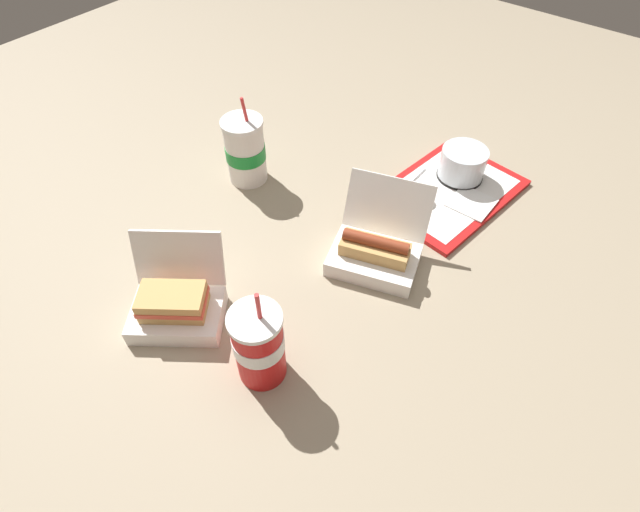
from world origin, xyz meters
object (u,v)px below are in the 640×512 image
object	(u,v)px
soda_cup_center	(245,151)
cake_container	(462,164)
plastic_fork	(414,178)
soda_cup_corner	(259,345)
ketchup_cup	(423,197)
clamshell_hotdog_front	(376,250)
food_tray	(448,192)
clamshell_sandwich_back	(176,305)

from	to	relation	value
soda_cup_center	cake_container	bearing A→B (deg)	-52.86
cake_container	plastic_fork	bearing A→B (deg)	133.88
cake_container	soda_cup_corner	bearing A→B (deg)	178.03
ketchup_cup	clamshell_hotdog_front	distance (m)	0.23
cake_container	ketchup_cup	xyz separation A→B (m)	(-0.14, 0.03, -0.03)
plastic_fork	clamshell_hotdog_front	world-z (taller)	clamshell_hotdog_front
plastic_fork	soda_cup_center	bearing A→B (deg)	125.15
food_tray	plastic_fork	xyz separation A→B (m)	(-0.02, 0.09, 0.01)
plastic_fork	soda_cup_center	distance (m)	0.44
cake_container	plastic_fork	size ratio (longest dim) A/B	1.08
cake_container	plastic_fork	world-z (taller)	cake_container
food_tray	soda_cup_center	world-z (taller)	soda_cup_center
soda_cup_corner	soda_cup_center	xyz separation A→B (m)	(0.40, 0.42, -0.00)
ketchup_cup	soda_cup_center	world-z (taller)	soda_cup_center
soda_cup_corner	cake_container	bearing A→B (deg)	-1.97
ketchup_cup	plastic_fork	size ratio (longest dim) A/B	0.36
cake_container	soda_cup_corner	size ratio (longest dim) A/B	0.51
cake_container	clamshell_sandwich_back	bearing A→B (deg)	162.16
soda_cup_center	clamshell_sandwich_back	bearing A→B (deg)	-153.97
clamshell_hotdog_front	clamshell_sandwich_back	world-z (taller)	same
food_tray	soda_cup_center	distance (m)	0.53
clamshell_sandwich_back	soda_cup_corner	bearing A→B (deg)	-85.79
clamshell_hotdog_front	clamshell_sandwich_back	xyz separation A→B (m)	(-0.37, 0.23, 0.00)
soda_cup_center	food_tray	bearing A→B (deg)	-58.79
soda_cup_corner	ketchup_cup	bearing A→B (deg)	0.17
food_tray	clamshell_sandwich_back	world-z (taller)	clamshell_sandwich_back
plastic_fork	soda_cup_center	size ratio (longest dim) A/B	0.47
plastic_fork	food_tray	bearing A→B (deg)	-78.62
food_tray	clamshell_hotdog_front	bearing A→B (deg)	176.99
soda_cup_center	plastic_fork	bearing A→B (deg)	-54.71
cake_container	soda_cup_center	size ratio (longest dim) A/B	0.51
clamshell_sandwich_back	soda_cup_center	bearing A→B (deg)	26.03
cake_container	clamshell_hotdog_front	distance (m)	0.38
cake_container	soda_cup_corner	xyz separation A→B (m)	(-0.73, 0.03, 0.04)
clamshell_sandwich_back	soda_cup_corner	world-z (taller)	soda_cup_corner
clamshell_sandwich_back	soda_cup_center	distance (m)	0.46
plastic_fork	cake_container	bearing A→B (deg)	-46.27
cake_container	clamshell_hotdog_front	world-z (taller)	clamshell_hotdog_front
food_tray	cake_container	distance (m)	0.08
soda_cup_center	clamshell_hotdog_front	bearing A→B (deg)	-95.40
ketchup_cup	clamshell_hotdog_front	xyz separation A→B (m)	(-0.23, -0.01, 0.01)
clamshell_sandwich_back	food_tray	bearing A→B (deg)	-19.69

